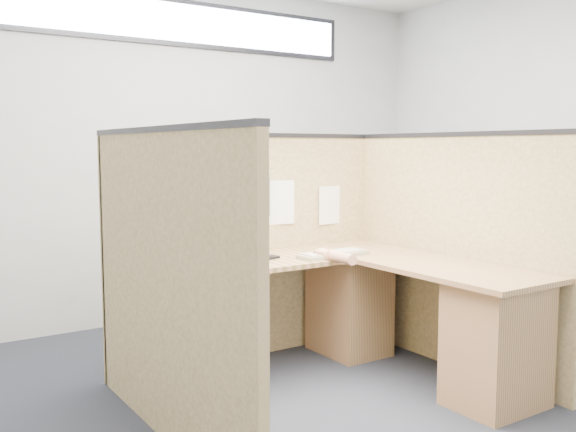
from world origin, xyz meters
TOP-DOWN VIEW (x-y plane):
  - floor at (0.00, 0.00)m, footprint 5.00×5.00m
  - wall_back at (0.00, 2.25)m, footprint 5.00×0.00m
  - clerestory_window at (0.00, 2.23)m, footprint 3.30×0.04m
  - cubicle_partitions at (0.00, 0.43)m, footprint 2.06×1.83m
  - l_desk at (0.18, 0.29)m, footprint 1.95×1.75m
  - laptop at (-0.17, 0.76)m, footprint 0.34×0.34m
  - keyboard at (0.32, 0.50)m, footprint 0.49×0.19m
  - mouse at (0.21, 0.48)m, footprint 0.10×0.07m
  - hand_forearm at (0.22, 0.35)m, footprint 0.10×0.36m
  - blue_poster at (-0.68, 0.97)m, footprint 0.17×0.02m
  - american_flag at (-0.55, 0.96)m, footprint 0.20×0.01m
  - file_holder at (-0.01, 0.94)m, footprint 0.23×0.05m
  - paper_left at (0.21, 0.97)m, footprint 0.24×0.02m
  - paper_right at (0.65, 0.97)m, footprint 0.22×0.02m

SIDE VIEW (x-z plane):
  - floor at x=0.00m, z-range 0.00..0.00m
  - l_desk at x=0.18m, z-range 0.03..0.76m
  - keyboard at x=0.32m, z-range 0.73..0.76m
  - mouse at x=0.21m, z-range 0.73..0.77m
  - hand_forearm at x=0.22m, z-range 0.73..0.80m
  - cubicle_partitions at x=0.00m, z-range 0.00..1.53m
  - laptop at x=-0.17m, z-range 0.68..0.89m
  - paper_right at x=0.65m, z-range 0.87..1.15m
  - paper_left at x=0.21m, z-range 0.90..1.20m
  - file_holder at x=-0.01m, z-range 0.97..1.26m
  - american_flag at x=-0.55m, z-range 1.01..1.36m
  - blue_poster at x=-0.68m, z-range 1.16..1.39m
  - wall_back at x=0.00m, z-range -1.10..3.90m
  - clerestory_window at x=0.00m, z-range 2.26..2.64m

